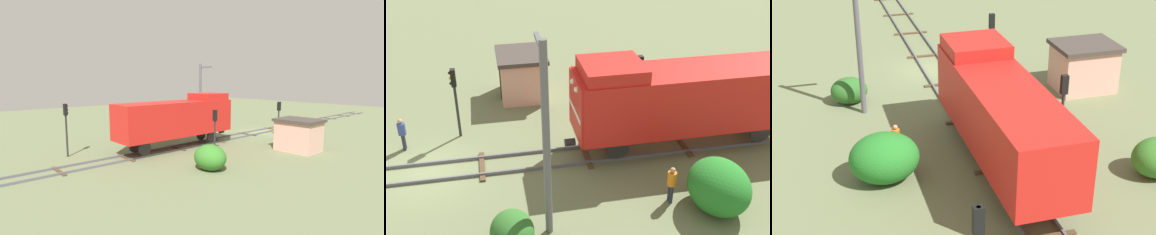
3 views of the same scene
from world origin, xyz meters
TOP-DOWN VIEW (x-y plane):
  - ground_plane at (0.00, 0.00)m, footprint 90.00×90.00m
  - railway_track at (0.00, -0.00)m, footprint 2.40×59.98m
  - locomotive at (0.00, 12.32)m, footprint 2.90×11.60m
  - traffic_signal_near at (-3.20, 1.47)m, footprint 0.32×0.34m
  - traffic_signal_mid at (-3.40, 11.19)m, footprint 0.32×0.34m
  - traffic_signal_far at (3.60, 20.63)m, footprint 0.32×0.34m
  - worker_near_track at (-2.40, -1.22)m, footprint 0.38×0.38m
  - worker_by_signal at (4.20, 10.19)m, footprint 0.38×0.38m
  - catenary_mast at (4.94, 4.94)m, footprint 1.94×0.28m
  - relay_hut at (-7.50, 5.20)m, footprint 3.50×2.90m
  - bush_near at (5.59, 3.48)m, footprint 1.99×1.63m
  - bush_mid at (4.99, 11.90)m, footprint 2.98×2.44m
  - bush_far at (-6.35, 14.72)m, footprint 2.40×1.96m

SIDE VIEW (x-z plane):
  - ground_plane at x=0.00m, z-range 0.00..0.00m
  - railway_track at x=0.00m, z-range -0.01..0.15m
  - bush_near at x=5.59m, z-range 0.00..1.45m
  - bush_far at x=-6.35m, z-range 0.00..1.74m
  - worker_near_track at x=-2.40m, z-range 0.15..1.85m
  - worker_by_signal at x=4.20m, z-range 0.15..1.85m
  - bush_mid at x=4.99m, z-range 0.00..2.17m
  - relay_hut at x=-7.50m, z-range 0.02..2.76m
  - traffic_signal_mid at x=-3.40m, z-range 0.73..4.34m
  - traffic_signal_near at x=-3.20m, z-range 0.75..4.50m
  - locomotive at x=0.00m, z-range 0.47..5.07m
  - traffic_signal_far at x=3.60m, z-range 0.82..5.01m
  - catenary_mast at x=4.94m, z-range 0.25..8.04m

